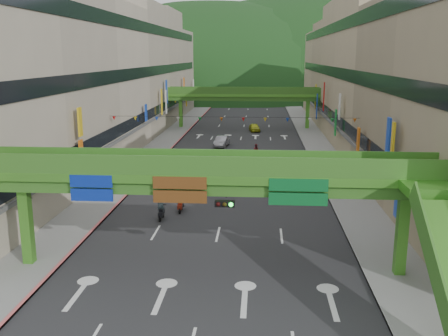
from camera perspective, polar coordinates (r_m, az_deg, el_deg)
The scene contains 23 objects.
ground at distance 24.96m, azimuth -3.13°, elevation -17.21°, with size 320.00×320.00×0.00m, color black.
road_slab at distance 72.57m, azimuth 1.83°, elevation 2.89°, with size 18.00×140.00×0.02m, color #28282B.
sidewalk_left at distance 73.82m, azimuth -6.74°, elevation 3.02°, with size 4.00×140.00×0.15m, color gray.
sidewalk_right at distance 72.96m, azimuth 10.50°, elevation 2.78°, with size 4.00×140.00×0.15m, color gray.
curb_left at distance 73.48m, azimuth -5.29°, elevation 3.03°, with size 0.20×140.00×0.18m, color #CC5959.
curb_right at distance 72.77m, azimuth 9.02°, elevation 2.83°, with size 0.20×140.00×0.18m, color gray.
building_row_left at distance 74.75m, azimuth -13.01°, elevation 10.15°, with size 12.80×95.00×19.00m.
building_row_right at distance 73.28m, azimuth 17.07°, elevation 9.87°, with size 12.80×95.00×19.00m.
overpass_near at distance 27.85m, azimuth 0.04°, elevation -2.34°, with size 28.00×12.27×7.10m.
overpass_far at distance 86.77m, azimuth 2.27°, elevation 8.10°, with size 28.00×2.20×7.10m.
hill_left at distance 182.74m, azimuth -1.49°, elevation 8.86°, with size 168.00×140.00×112.00m, color #1C4419.
hill_right at distance 203.03m, azimuth 10.53°, elevation 9.05°, with size 208.00×176.00×128.00m, color #1C4419.
bunting_string at distance 51.93m, azimuth 0.96°, elevation 5.58°, with size 26.00×0.36×0.47m.
scooter_rider_near at distance 38.93m, azimuth -7.18°, elevation -4.65°, with size 0.59×1.60×1.92m.
scooter_rider_mid at distance 60.23m, azimuth 3.73°, elevation 1.83°, with size 0.88×1.60×2.05m.
scooter_rider_left at distance 45.03m, azimuth -3.64°, elevation -1.85°, with size 1.14×1.60×2.20m.
scooter_rider_far at distance 40.64m, azimuth -4.99°, elevation -3.68°, with size 0.79×1.60×1.97m.
parked_scooter_row at distance 53.14m, azimuth 10.46°, elevation -0.43°, with size 1.60×11.57×1.08m.
car_silver at distance 69.53m, azimuth -0.26°, elevation 3.06°, with size 1.54×4.42×1.46m, color gray.
car_yellow at distance 83.64m, azimuth 3.50°, elevation 4.64°, with size 1.55×3.85×1.31m, color gold.
pedestrian_red at distance 49.94m, azimuth 12.02°, elevation -0.95°, with size 0.84×0.65×1.73m, color #BE224C.
pedestrian_dark at distance 49.23m, azimuth 12.13°, elevation -1.11°, with size 1.05×0.44×1.80m, color black.
pedestrian_blue at distance 53.35m, azimuth 11.52°, elevation -0.17°, with size 0.70×0.45×1.50m, color navy.
Camera 1 is at (2.86, -21.44, 12.47)m, focal length 40.00 mm.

